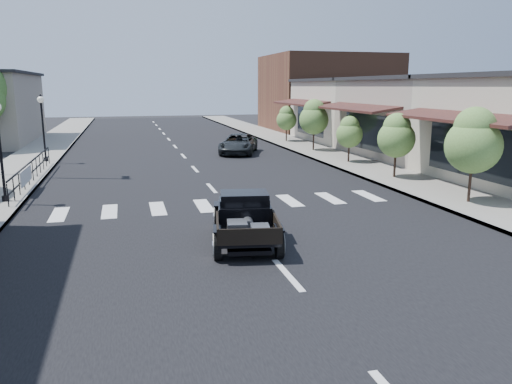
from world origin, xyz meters
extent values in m
plane|color=black|center=(0.00, 0.00, 0.00)|extent=(120.00, 120.00, 0.00)
cube|color=black|center=(0.00, 15.00, 0.01)|extent=(14.00, 80.00, 0.02)
cube|color=gray|center=(-8.50, 15.00, 0.07)|extent=(3.00, 80.00, 0.15)
cube|color=gray|center=(8.50, 15.00, 0.07)|extent=(3.00, 80.00, 0.15)
cube|color=gray|center=(15.00, 13.00, 2.25)|extent=(10.00, 9.00, 4.50)
cube|color=#BBB09E|center=(15.00, 22.00, 2.25)|extent=(10.00, 9.00, 4.50)
cube|color=brown|center=(15.50, 32.00, 3.50)|extent=(11.00, 10.00, 7.00)
imported|color=black|center=(3.48, 17.28, 0.61)|extent=(3.44, 4.82, 1.22)
camera|label=1|loc=(-3.37, -13.02, 4.17)|focal=35.00mm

